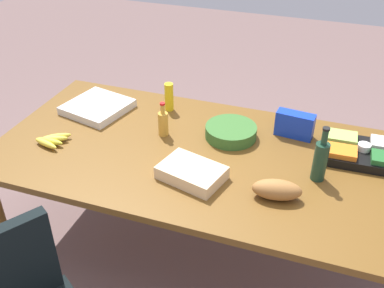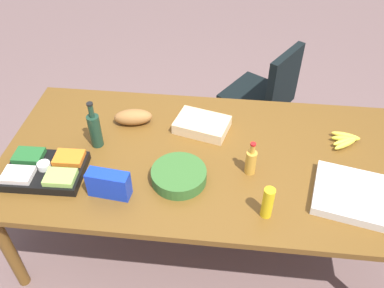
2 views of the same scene
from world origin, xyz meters
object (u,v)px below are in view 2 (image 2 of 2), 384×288
Objects in this scene: dressing_bottle at (251,161)px; conference_table at (203,163)px; sheet_cake at (202,125)px; salad_bowl at (179,175)px; veggie_tray at (45,170)px; mustard_bottle at (268,203)px; chip_bag_blue at (109,184)px; banana_bunch at (345,140)px; bread_loaf at (133,117)px; pizza_box at (350,194)px; office_chair at (260,105)px; wine_bottle at (95,129)px.

conference_table is at bearing -21.19° from dressing_bottle.
salad_bowl is at bearing 79.22° from sheet_cake.
veggie_tray is 2.31× the size of mustard_bottle.
dressing_bottle is at bearing -161.59° from chip_bag_blue.
veggie_tray reaches higher than conference_table.
banana_bunch is at bearing -165.12° from veggie_tray.
salad_bowl is at bearing 127.44° from bread_loaf.
mustard_bottle is (-0.46, 0.19, 0.06)m from salad_bowl.
veggie_tray is at bearing 14.88° from banana_bunch.
pizza_box is (-1.64, -0.01, -0.01)m from veggie_tray.
banana_bunch is at bearing 116.28° from office_chair.
conference_table is 0.56m from mustard_bottle.
conference_table is 10.64× the size of chip_bag_blue.
veggie_tray is at bearing 13.23° from pizza_box.
sheet_cake is 0.94m from pizza_box.
office_chair is 1.09m from banana_bunch.
office_chair reaches higher than pizza_box.
banana_bunch is 0.57× the size of sheet_cake.
sheet_cake is (0.03, -0.24, 0.10)m from conference_table.
office_chair is at bearing -135.58° from bread_loaf.
chip_bag_blue is at bearing 90.65° from bread_loaf.
chip_bag_blue is (0.46, 0.35, 0.14)m from conference_table.
salad_bowl is at bearing 11.17° from pizza_box.
sheet_cake is at bearing -100.78° from salad_bowl.
dressing_bottle is at bearing 28.24° from banana_bunch.
sheet_cake is 0.95m from veggie_tray.
dressing_bottle is at bearing -172.74° from veggie_tray.
chip_bag_blue is at bearing -3.65° from mustard_bottle.
bread_loaf reaches higher than pizza_box.
salad_bowl is 0.58m from bread_loaf.
wine_bottle is 0.36m from veggie_tray.
salad_bowl is 0.50m from mustard_bottle.
sheet_cake is at bearing 178.47° from bread_loaf.
wine_bottle reaches higher than pizza_box.
office_chair is at bearing -60.93° from pizza_box.
wine_bottle is (0.61, 0.21, 0.08)m from sheet_cake.
veggie_tray is (0.21, 0.27, -0.08)m from wine_bottle.
office_chair is 4.20× the size of dressing_bottle.
conference_table is 6.50× the size of pizza_box.
bread_loaf is at bearing -28.25° from conference_table.
banana_bunch is 1.04m from salad_bowl.
office_chair is at bearing -132.86° from veggie_tray.
banana_bunch is 1.75m from veggie_tray.
conference_table is 11.01× the size of dressing_bottle.
bread_loaf is (0.46, -0.25, 0.11)m from conference_table.
conference_table is 0.59m from chip_bag_blue.
sheet_cake is (-0.09, -0.45, -0.00)m from salad_bowl.
mustard_bottle reaches higher than veggie_tray.
wine_bottle is at bearing -24.39° from salad_bowl.
dressing_bottle is 0.50× the size of veggie_tray.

